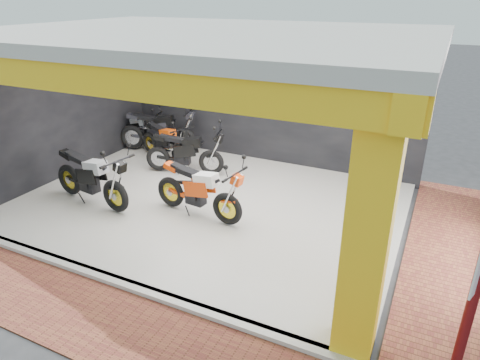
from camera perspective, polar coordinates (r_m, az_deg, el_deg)
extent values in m
plane|color=#2D2D30|center=(8.03, -11.44, -9.42)|extent=(80.00, 80.00, 0.00)
cube|color=white|center=(9.43, -4.27, -3.30)|extent=(8.00, 6.00, 0.10)
cube|color=beige|center=(8.44, -5.03, 18.71)|extent=(8.40, 6.40, 0.20)
cube|color=black|center=(11.48, 3.29, 10.72)|extent=(8.20, 0.20, 3.50)
cube|color=black|center=(11.37, -23.02, 8.76)|extent=(0.20, 6.20, 3.50)
cube|color=yellow|center=(5.20, 16.66, -7.05)|extent=(0.50, 0.50, 3.50)
cube|color=yellow|center=(6.11, -19.68, 12.74)|extent=(8.40, 0.30, 0.40)
cube|color=yellow|center=(7.32, 24.08, 13.70)|extent=(0.30, 6.40, 0.40)
cube|color=white|center=(7.37, -16.28, -12.83)|extent=(8.00, 0.20, 0.10)
cube|color=brown|center=(6.98, -20.58, -16.24)|extent=(9.00, 1.40, 0.03)
cube|color=brown|center=(8.44, 25.80, -9.65)|extent=(1.40, 7.00, 0.03)
cylinder|color=maroon|center=(5.12, 28.26, -15.33)|extent=(0.11, 0.11, 2.67)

